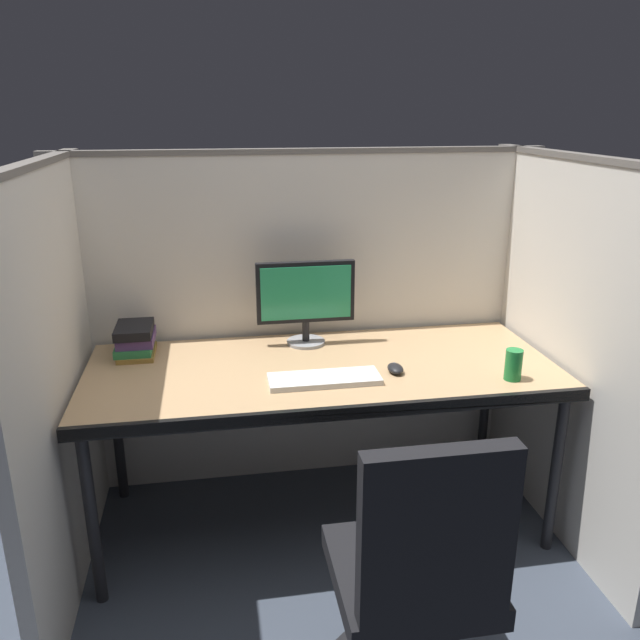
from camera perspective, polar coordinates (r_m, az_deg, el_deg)
ground_plane at (r=2.73m, az=1.32°, el=-21.05°), size 8.00×8.00×0.00m
cubicle_partition_rear at (r=3.00m, az=-1.27°, el=-0.00°), size 2.21×0.06×1.57m
cubicle_partition_left at (r=2.53m, az=-22.31°, el=-5.08°), size 0.06×1.41×1.57m
cubicle_partition_right at (r=2.83m, az=20.82°, el=-2.38°), size 0.06×1.41×1.57m
desk at (r=2.61m, az=0.23°, el=-5.21°), size 1.90×0.80×0.74m
office_chair at (r=2.02m, az=8.36°, el=-24.57°), size 0.52×0.52×0.97m
monitor_center at (r=2.77m, az=-1.30°, el=2.06°), size 0.43×0.17×0.37m
keyboard_main at (r=2.45m, az=0.39°, el=-5.30°), size 0.43×0.15×0.02m
computer_mouse at (r=2.55m, az=6.77°, el=-4.33°), size 0.06×0.10×0.04m
soda_can at (r=2.56m, az=16.94°, el=-3.85°), size 0.07×0.07×0.12m
book_stack at (r=2.81m, az=-16.21°, el=-1.73°), size 0.16×0.22×0.13m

